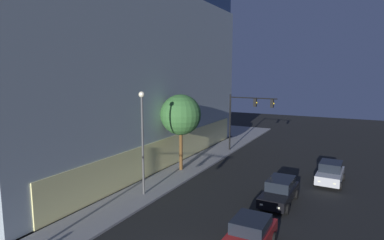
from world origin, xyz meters
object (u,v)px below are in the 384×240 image
object	(u,v)px
car_red	(249,236)
car_black	(280,191)
modern_building	(90,65)
sidewalk_tree	(181,115)
car_silver	(330,173)
traffic_light_far_corner	(247,111)
street_lamp_sidewalk	(142,130)

from	to	relation	value
car_red	car_black	world-z (taller)	car_black
modern_building	sidewalk_tree	distance (m)	12.53
car_red	car_silver	xyz separation A→B (m)	(13.20, -2.81, 0.05)
traffic_light_far_corner	car_black	xyz separation A→B (m)	(-12.73, -6.63, -4.02)
modern_building	car_silver	xyz separation A→B (m)	(2.18, -24.27, -9.13)
car_black	sidewalk_tree	bearing A→B (deg)	71.47
street_lamp_sidewalk	car_red	distance (m)	10.80
street_lamp_sidewalk	car_black	distance (m)	10.69
traffic_light_far_corner	sidewalk_tree	world-z (taller)	sidewalk_tree
car_red	car_silver	bearing A→B (deg)	-12.03
modern_building	car_red	xyz separation A→B (m)	(-11.03, -21.45, -9.18)
sidewalk_tree	street_lamp_sidewalk	bearing A→B (deg)	-175.08
sidewalk_tree	car_black	distance (m)	11.30
traffic_light_far_corner	car_red	bearing A→B (deg)	-161.45
car_red	car_black	distance (m)	7.03
traffic_light_far_corner	car_black	distance (m)	14.91
sidewalk_tree	car_silver	distance (m)	13.72
street_lamp_sidewalk	car_silver	distance (m)	15.94
car_red	modern_building	bearing A→B (deg)	62.79
modern_building	traffic_light_far_corner	world-z (taller)	modern_building
car_red	sidewalk_tree	bearing A→B (deg)	43.64
traffic_light_far_corner	sidewalk_tree	distance (m)	9.97
sidewalk_tree	car_black	size ratio (longest dim) A/B	1.46
street_lamp_sidewalk	car_red	bearing A→B (deg)	-111.56
modern_building	car_black	size ratio (longest dim) A/B	6.97
street_lamp_sidewalk	sidewalk_tree	size ratio (longest dim) A/B	1.08
traffic_light_far_corner	car_black	bearing A→B (deg)	-152.48
street_lamp_sidewalk	car_black	size ratio (longest dim) A/B	1.58
sidewalk_tree	car_red	size ratio (longest dim) A/B	1.54
modern_building	sidewalk_tree	world-z (taller)	modern_building
modern_building	traffic_light_far_corner	bearing A→B (deg)	-59.48
sidewalk_tree	traffic_light_far_corner	bearing A→B (deg)	-18.87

